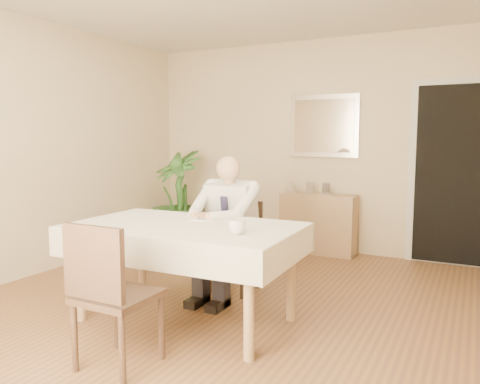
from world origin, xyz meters
The scene contains 17 objects.
room centered at (0.00, 0.00, 1.30)m, with size 5.00×5.02×2.60m.
doorway centered at (1.55, 2.46, 1.00)m, with size 0.96×0.07×2.10m.
mirror centered at (0.07, 2.47, 1.55)m, with size 0.86×0.04×0.76m.
dining_table centered at (-0.18, -0.22, 0.67)m, with size 1.74×1.06×0.75m.
chair_far centered at (-0.18, 0.65, 0.46)m, with size 0.42×0.42×0.82m.
chair_near centered at (-0.14, -1.09, 0.51)m, with size 0.43×0.43×0.91m.
seated_man centered at (-0.18, 0.37, 0.69)m, with size 0.48×0.72×1.24m.
plate centered at (-0.17, 0.03, 0.76)m, with size 0.26×0.26×0.02m, color white.
food centered at (-0.17, 0.03, 0.78)m, with size 0.14×0.14×0.06m, color brown.
knife centered at (-0.13, -0.03, 0.78)m, with size 0.01×0.01×0.13m, color silver.
fork centered at (-0.21, -0.03, 0.78)m, with size 0.01×0.01×0.13m, color silver.
coffee_mug centered at (0.34, -0.36, 0.80)m, with size 0.12×0.12×0.10m, color white.
sideboard centered at (0.07, 2.32, 0.36)m, with size 0.91×0.31×0.73m, color #9B7D51.
photo_frame_left centered at (-0.31, 2.34, 0.80)m, with size 0.10×0.02×0.14m, color silver.
photo_frame_center centered at (-0.06, 2.36, 0.80)m, with size 0.10×0.02×0.14m, color silver.
photo_frame_right centered at (0.15, 2.34, 0.80)m, with size 0.10×0.02×0.14m, color silver.
potted_palm centered at (-1.67, 1.86, 0.62)m, with size 0.70×0.70×1.25m, color #28511C.
Camera 1 is at (1.77, -3.13, 1.40)m, focal length 35.00 mm.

